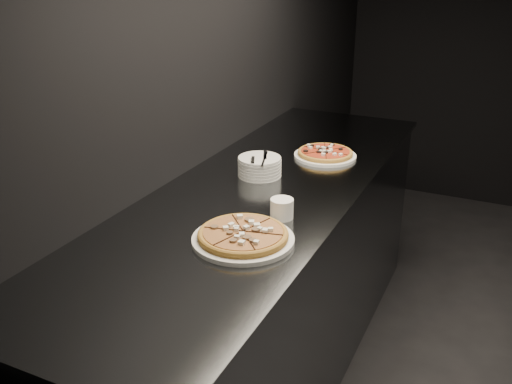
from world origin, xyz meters
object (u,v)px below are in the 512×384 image
at_px(pizza_mushroom, 243,236).
at_px(cutlery, 260,158).
at_px(pizza_tomato, 325,154).
at_px(ramekin, 282,208).
at_px(counter, 263,285).
at_px(plate_stack, 260,166).

height_order(pizza_mushroom, cutlery, cutlery).
xyz_separation_m(pizza_tomato, ramekin, (0.07, -0.68, 0.02)).
height_order(pizza_mushroom, pizza_tomato, pizza_mushroom).
relative_size(counter, cutlery, 12.87).
bearing_deg(counter, pizza_tomato, 76.70).
distance_m(counter, plate_stack, 0.51).
relative_size(pizza_tomato, ramekin, 3.53).
bearing_deg(ramekin, cutlery, 125.99).
bearing_deg(pizza_mushroom, counter, 106.49).
distance_m(plate_stack, ramekin, 0.42).
distance_m(counter, pizza_mushroom, 0.68).
distance_m(pizza_mushroom, pizza_tomato, 0.90).
relative_size(counter, pizza_tomato, 8.50).
distance_m(counter, ramekin, 0.58).
height_order(plate_stack, ramekin, plate_stack).
bearing_deg(counter, ramekin, -53.28).
height_order(pizza_tomato, cutlery, cutlery).
height_order(pizza_tomato, plate_stack, plate_stack).
bearing_deg(ramekin, counter, 126.72).
distance_m(pizza_mushroom, cutlery, 0.59).
bearing_deg(cutlery, pizza_mushroom, -94.21).
distance_m(cutlery, ramekin, 0.41).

